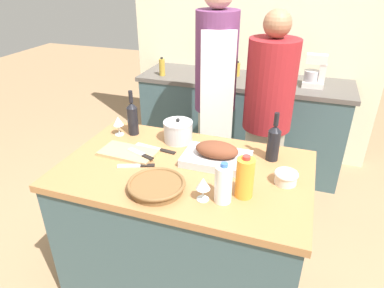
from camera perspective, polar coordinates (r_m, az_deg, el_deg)
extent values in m
plane|color=#9E7A56|center=(2.47, -1.03, -21.71)|extent=(12.00, 12.00, 0.00)
cube|color=#3D565B|center=(2.16, -1.12, -14.40)|extent=(1.32, 0.82, 0.85)
cube|color=#A37042|center=(1.89, -1.25, -4.38)|extent=(1.36, 0.84, 0.04)
cube|color=#3D565B|center=(3.50, 8.10, 3.27)|extent=(1.93, 0.58, 0.87)
cube|color=#56514C|center=(3.33, 8.63, 10.39)|extent=(1.99, 0.60, 0.04)
cube|color=beige|center=(3.58, 10.24, 17.83)|extent=(2.49, 0.10, 2.55)
cube|color=#BCBCC1|center=(1.92, 4.10, -2.48)|extent=(0.37, 0.24, 0.04)
ellipsoid|color=brown|center=(1.89, 4.16, -0.97)|extent=(0.24, 0.15, 0.09)
cylinder|color=brown|center=(1.70, -5.94, -7.11)|extent=(0.26, 0.26, 0.04)
torus|color=brown|center=(1.69, -5.97, -6.57)|extent=(0.29, 0.29, 0.02)
cube|color=tan|center=(2.03, -10.58, -1.41)|extent=(0.34, 0.19, 0.02)
cylinder|color=#B7B7BC|center=(2.13, -2.33, 1.96)|extent=(0.18, 0.18, 0.12)
cylinder|color=#B7B7BC|center=(2.10, -2.36, 3.57)|extent=(0.18, 0.18, 0.01)
sphere|color=black|center=(2.09, -2.37, 4.02)|extent=(0.02, 0.02, 0.02)
cylinder|color=beige|center=(1.80, 15.35, -5.56)|extent=(0.11, 0.11, 0.05)
torus|color=beige|center=(1.79, 15.46, -4.84)|extent=(0.12, 0.12, 0.03)
cylinder|color=orange|center=(1.63, 8.80, -5.61)|extent=(0.09, 0.09, 0.20)
cylinder|color=red|center=(1.57, 9.09, -2.27)|extent=(0.04, 0.04, 0.02)
cylinder|color=white|center=(1.58, 5.24, -6.67)|extent=(0.08, 0.08, 0.19)
cylinder|color=#3360B2|center=(1.53, 5.41, -3.50)|extent=(0.03, 0.03, 0.02)
cylinder|color=black|center=(1.96, 13.37, -0.25)|extent=(0.07, 0.07, 0.18)
cone|color=black|center=(1.91, 13.72, 2.54)|extent=(0.07, 0.07, 0.03)
cylinder|color=black|center=(1.89, 13.90, 4.02)|extent=(0.03, 0.03, 0.07)
cylinder|color=black|center=(2.24, -9.84, 3.81)|extent=(0.07, 0.07, 0.18)
cone|color=black|center=(2.19, -10.07, 6.40)|extent=(0.07, 0.07, 0.04)
cylinder|color=black|center=(2.17, -10.19, 7.76)|extent=(0.03, 0.03, 0.08)
cylinder|color=silver|center=(2.28, -11.98, 1.60)|extent=(0.06, 0.06, 0.00)
cylinder|color=silver|center=(2.26, -12.06, 2.38)|extent=(0.01, 0.01, 0.06)
cone|color=silver|center=(2.24, -12.22, 3.79)|extent=(0.07, 0.07, 0.06)
cylinder|color=silver|center=(1.64, 1.82, -9.15)|extent=(0.06, 0.06, 0.00)
cylinder|color=silver|center=(1.62, 1.84, -8.27)|extent=(0.01, 0.01, 0.06)
cone|color=silver|center=(1.59, 1.87, -6.57)|extent=(0.07, 0.07, 0.06)
cube|color=#B7B7BC|center=(2.09, -7.31, -0.45)|extent=(0.17, 0.05, 0.01)
cube|color=black|center=(2.03, -4.12, -1.26)|extent=(0.10, 0.04, 0.01)
cube|color=#B7B7BC|center=(2.01, -9.25, -1.28)|extent=(0.12, 0.07, 0.01)
cube|color=black|center=(1.95, -7.34, -2.12)|extent=(0.08, 0.05, 0.01)
cube|color=#B7B7BC|center=(1.92, -10.46, -3.60)|extent=(0.13, 0.08, 0.01)
cube|color=black|center=(1.90, -7.41, -3.57)|extent=(0.08, 0.05, 0.01)
cube|color=silver|center=(3.24, 19.47, 9.43)|extent=(0.18, 0.14, 0.05)
cylinder|color=#B7B7BC|center=(3.22, 19.27, 10.69)|extent=(0.13, 0.13, 0.09)
cube|color=silver|center=(3.21, 20.89, 10.98)|extent=(0.05, 0.08, 0.15)
cube|color=silver|center=(3.18, 20.10, 13.16)|extent=(0.17, 0.08, 0.08)
cylinder|color=#B28E2D|center=(3.38, -5.01, 12.60)|extent=(0.05, 0.05, 0.16)
cylinder|color=black|center=(3.36, -5.08, 14.06)|extent=(0.02, 0.02, 0.02)
cylinder|color=#B28E2D|center=(3.36, 3.49, 12.54)|extent=(0.05, 0.05, 0.16)
cylinder|color=black|center=(3.34, 3.53, 14.00)|extent=(0.02, 0.02, 0.02)
cylinder|color=#B28E2D|center=(3.38, 7.57, 12.19)|extent=(0.05, 0.05, 0.13)
cylinder|color=black|center=(3.36, 7.65, 13.38)|extent=(0.02, 0.02, 0.02)
cube|color=beige|center=(2.90, 3.54, -2.02)|extent=(0.29, 0.25, 0.87)
cylinder|color=#663360|center=(2.59, 4.07, 13.45)|extent=(0.31, 0.31, 0.73)
cube|color=silver|center=(2.51, 4.18, 8.02)|extent=(0.23, 0.10, 0.92)
cube|color=beige|center=(2.84, 11.43, -4.33)|extent=(0.30, 0.22, 0.78)
cylinder|color=maroon|center=(2.53, 12.96, 9.51)|extent=(0.35, 0.35, 0.65)
sphere|color=#996B4C|center=(2.44, 14.06, 18.89)|extent=(0.19, 0.19, 0.19)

